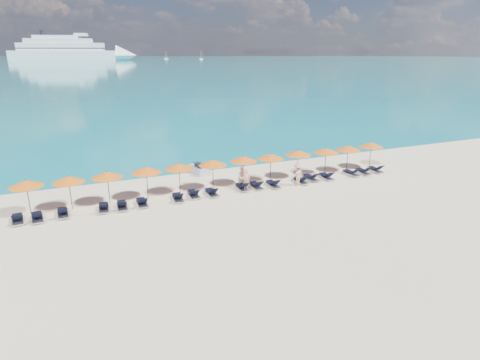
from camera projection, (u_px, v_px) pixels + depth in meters
name	position (u px, v px, depth m)	size (l,w,h in m)	color
ground	(259.00, 211.00, 25.73)	(1400.00, 1400.00, 0.00)	beige
sea	(66.00, 59.00, 602.20)	(1600.00, 1300.00, 0.01)	#1FA9B2
cruise_ship	(75.00, 51.00, 496.66)	(151.18, 63.66, 41.85)	white
sailboat_near	(166.00, 58.00, 577.78)	(5.48, 1.83, 10.05)	white
sailboat_far	(201.00, 59.00, 563.22)	(5.23, 1.74, 9.58)	white
jetski	(199.00, 169.00, 33.64)	(1.19, 2.44, 0.83)	#B3AECD
beachgoer_a	(247.00, 180.00, 29.29)	(0.58, 0.38, 1.59)	tan
beachgoer_b	(243.00, 177.00, 29.79)	(0.81, 0.47, 1.67)	tan
beachgoer_c	(298.00, 175.00, 30.39)	(1.11, 0.52, 1.72)	tan
umbrella_0	(26.00, 183.00, 24.64)	(2.10, 2.10, 2.28)	black
umbrella_1	(68.00, 179.00, 25.43)	(2.10, 2.10, 2.28)	black
umbrella_2	(107.00, 175.00, 26.43)	(2.10, 2.10, 2.28)	black
umbrella_3	(146.00, 170.00, 27.49)	(2.10, 2.10, 2.28)	black
umbrella_4	(179.00, 166.00, 28.37)	(2.10, 2.10, 2.28)	black
umbrella_5	(213.00, 163.00, 29.30)	(2.10, 2.10, 2.28)	black
umbrella_6	(244.00, 159.00, 30.29)	(2.10, 2.10, 2.28)	black
umbrella_7	(271.00, 156.00, 31.03)	(2.10, 2.10, 2.28)	black
umbrella_8	(298.00, 153.00, 32.16)	(2.10, 2.10, 2.28)	black
umbrella_9	(326.00, 150.00, 32.88)	(2.10, 2.10, 2.28)	black
umbrella_10	(348.00, 148.00, 33.76)	(2.10, 2.10, 2.28)	black
umbrella_11	(371.00, 145.00, 34.93)	(2.10, 2.10, 2.28)	black
lounger_0	(17.00, 219.00, 23.89)	(0.78, 1.75, 0.66)	silver
lounger_1	(37.00, 217.00, 24.17)	(0.78, 1.75, 0.66)	silver
lounger_2	(63.00, 212.00, 24.85)	(0.67, 1.72, 0.66)	silver
lounger_3	(104.00, 207.00, 25.68)	(0.76, 1.75, 0.66)	silver
lounger_4	(122.00, 205.00, 26.00)	(0.71, 1.73, 0.66)	silver
lounger_5	(142.00, 202.00, 26.54)	(0.66, 1.71, 0.66)	silver
lounger_6	(178.00, 197.00, 27.45)	(0.77, 1.75, 0.66)	silver
lounger_7	(193.00, 194.00, 28.10)	(0.72, 1.73, 0.66)	silver
lounger_8	(212.00, 192.00, 28.45)	(0.64, 1.71, 0.66)	silver
lounger_9	(242.00, 187.00, 29.57)	(0.72, 1.73, 0.66)	silver
lounger_10	(256.00, 185.00, 29.89)	(0.67, 1.72, 0.66)	silver
lounger_11	(273.00, 184.00, 30.23)	(0.71, 1.73, 0.66)	silver
lounger_12	(300.00, 180.00, 31.13)	(0.69, 1.72, 0.66)	silver
lounger_13	(311.00, 177.00, 31.77)	(0.70, 1.73, 0.66)	silver
lounger_14	(326.00, 176.00, 32.10)	(0.79, 1.75, 0.66)	silver
lounger_15	(351.00, 173.00, 33.05)	(0.75, 1.74, 0.66)	silver
lounger_16	(363.00, 171.00, 33.46)	(0.76, 1.75, 0.66)	silver
lounger_17	(376.00, 169.00, 33.98)	(0.74, 1.74, 0.66)	silver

